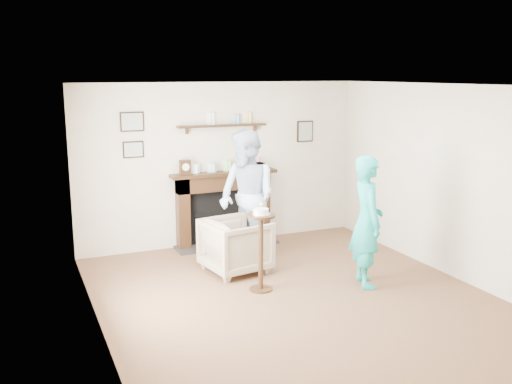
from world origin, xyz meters
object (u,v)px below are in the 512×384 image
at_px(armchair, 236,271).
at_px(pedestal_table, 261,237).
at_px(woman, 364,284).
at_px(man, 247,261).

bearing_deg(armchair, pedestal_table, 173.25).
bearing_deg(pedestal_table, armchair, 92.49).
xyz_separation_m(woman, pedestal_table, (-1.28, 0.35, 0.68)).
distance_m(armchair, woman, 1.72).
bearing_deg(woman, armchair, 66.31).
bearing_deg(man, woman, 17.75).
bearing_deg(man, pedestal_table, -31.55).
distance_m(armchair, pedestal_table, 1.01).
bearing_deg(armchair, woman, -139.13).
height_order(armchair, man, man).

